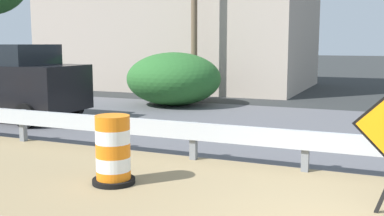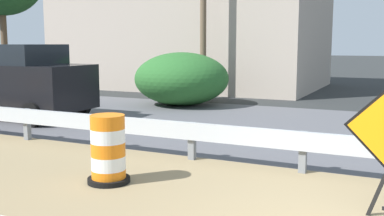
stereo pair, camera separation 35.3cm
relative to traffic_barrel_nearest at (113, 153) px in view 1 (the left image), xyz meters
The scene contains 8 objects.
median_dirt_strip 3.48m from the traffic_barrel_nearest, 88.29° to the right, with size 3.81×120.00×0.01m, color #8E7A56.
far_lane_asphalt 6.72m from the traffic_barrel_nearest, 30.96° to the right, with size 7.48×120.00×0.00m, color #56565B.
guardrail_median 1.86m from the traffic_barrel_nearest, 17.24° to the right, with size 0.18×46.90×0.71m.
traffic_barrel_nearest is the anchor object (origin of this frame).
car_lead_near_lane 7.20m from the traffic_barrel_nearest, 55.99° to the left, with size 2.20×4.19×2.11m.
roadside_shop_near 16.72m from the traffic_barrel_nearest, 20.63° to the left, with size 8.33×12.71×6.44m.
utility_pole_near 11.41m from the traffic_barrel_nearest, 16.51° to the left, with size 0.24×1.80×7.14m.
bush_roadside 9.09m from the traffic_barrel_nearest, 19.63° to the left, with size 3.27×3.27×1.84m, color #286028.
Camera 1 is at (-5.17, -0.34, 2.14)m, focal length 42.78 mm.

